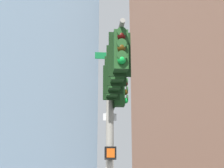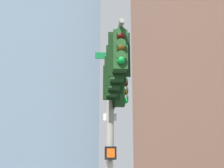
% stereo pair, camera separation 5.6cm
% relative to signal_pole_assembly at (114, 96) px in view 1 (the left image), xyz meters
% --- Properties ---
extents(signal_pole_assembly, '(4.05, 2.03, 6.29)m').
position_rel_signal_pole_assembly_xyz_m(signal_pole_assembly, '(0.00, 0.00, 0.00)').
color(signal_pole_assembly, '#9E998C').
rests_on(signal_pole_assembly, ground_plane).
extents(building_brick_midblock, '(21.13, 15.41, 28.18)m').
position_rel_signal_pole_assembly_xyz_m(building_brick_midblock, '(34.03, -34.67, 9.79)').
color(building_brick_midblock, '#4C3328').
rests_on(building_brick_midblock, ground_plane).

